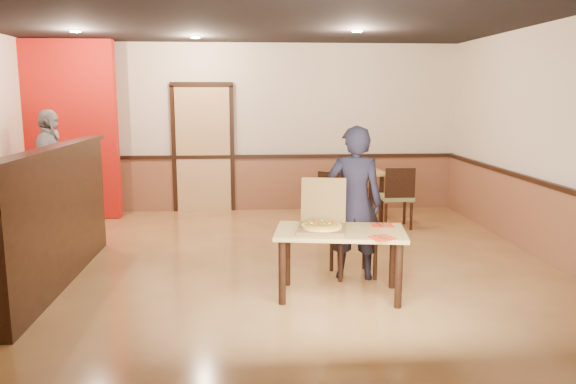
{
  "coord_description": "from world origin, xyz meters",
  "views": [
    {
      "loc": [
        -0.04,
        -6.02,
        1.96
      ],
      "look_at": [
        0.38,
        0.0,
        0.91
      ],
      "focal_mm": 35.0,
      "sensor_mm": 36.0,
      "label": 1
    }
  ],
  "objects_px": {
    "passerby": "(51,170)",
    "condiment": "(351,165)",
    "diner": "(354,203)",
    "pizza_box": "(322,224)",
    "main_table": "(340,241)",
    "diner_chair": "(352,228)",
    "side_table": "(359,182)",
    "side_chair_right": "(397,195)",
    "side_chair_left": "(334,197)"
  },
  "relations": [
    {
      "from": "diner_chair",
      "to": "diner",
      "type": "distance_m",
      "value": 0.35
    },
    {
      "from": "diner",
      "to": "pizza_box",
      "type": "bearing_deg",
      "value": 61.95
    },
    {
      "from": "condiment",
      "to": "side_chair_right",
      "type": "bearing_deg",
      "value": -48.45
    },
    {
      "from": "diner_chair",
      "to": "diner",
      "type": "bearing_deg",
      "value": -98.01
    },
    {
      "from": "side_table",
      "to": "pizza_box",
      "type": "bearing_deg",
      "value": -107.07
    },
    {
      "from": "side_chair_left",
      "to": "passerby",
      "type": "distance_m",
      "value": 4.15
    },
    {
      "from": "pizza_box",
      "to": "main_table",
      "type": "bearing_deg",
      "value": 2.46
    },
    {
      "from": "diner_chair",
      "to": "condiment",
      "type": "relative_size",
      "value": 5.58
    },
    {
      "from": "pizza_box",
      "to": "side_table",
      "type": "bearing_deg",
      "value": 83.81
    },
    {
      "from": "passerby",
      "to": "side_table",
      "type": "bearing_deg",
      "value": -87.05
    },
    {
      "from": "condiment",
      "to": "passerby",
      "type": "bearing_deg",
      "value": -175.83
    },
    {
      "from": "passerby",
      "to": "diner_chair",
      "type": "bearing_deg",
      "value": -121.48
    },
    {
      "from": "main_table",
      "to": "side_chair_left",
      "type": "height_order",
      "value": "side_chair_left"
    },
    {
      "from": "side_chair_right",
      "to": "condiment",
      "type": "height_order",
      "value": "condiment"
    },
    {
      "from": "diner",
      "to": "main_table",
      "type": "bearing_deg",
      "value": 77.05
    },
    {
      "from": "side_chair_right",
      "to": "passerby",
      "type": "relative_size",
      "value": 0.53
    },
    {
      "from": "main_table",
      "to": "diner_chair",
      "type": "height_order",
      "value": "diner_chair"
    },
    {
      "from": "side_chair_left",
      "to": "passerby",
      "type": "relative_size",
      "value": 0.5
    },
    {
      "from": "diner_chair",
      "to": "pizza_box",
      "type": "distance_m",
      "value": 0.81
    },
    {
      "from": "side_table",
      "to": "condiment",
      "type": "distance_m",
      "value": 0.29
    },
    {
      "from": "condiment",
      "to": "diner_chair",
      "type": "bearing_deg",
      "value": -100.07
    },
    {
      "from": "diner",
      "to": "pizza_box",
      "type": "height_order",
      "value": "diner"
    },
    {
      "from": "side_table",
      "to": "diner",
      "type": "height_order",
      "value": "diner"
    },
    {
      "from": "diner_chair",
      "to": "pizza_box",
      "type": "xyz_separation_m",
      "value": [
        -0.42,
        -0.66,
        0.22
      ]
    },
    {
      "from": "condiment",
      "to": "side_chair_left",
      "type": "bearing_deg",
      "value": -118.96
    },
    {
      "from": "diner_chair",
      "to": "side_chair_left",
      "type": "distance_m",
      "value": 2.07
    },
    {
      "from": "side_chair_right",
      "to": "pizza_box",
      "type": "height_order",
      "value": "pizza_box"
    },
    {
      "from": "side_chair_left",
      "to": "side_table",
      "type": "relative_size",
      "value": 1.12
    },
    {
      "from": "main_table",
      "to": "pizza_box",
      "type": "relative_size",
      "value": 2.22
    },
    {
      "from": "condiment",
      "to": "pizza_box",
      "type": "bearing_deg",
      "value": -104.93
    },
    {
      "from": "side_chair_left",
      "to": "main_table",
      "type": "bearing_deg",
      "value": 109.94
    },
    {
      "from": "passerby",
      "to": "condiment",
      "type": "distance_m",
      "value": 4.48
    },
    {
      "from": "diner_chair",
      "to": "side_chair_right",
      "type": "height_order",
      "value": "diner_chair"
    },
    {
      "from": "condiment",
      "to": "main_table",
      "type": "bearing_deg",
      "value": -102.0
    },
    {
      "from": "pizza_box",
      "to": "passerby",
      "type": "bearing_deg",
      "value": 150.49
    },
    {
      "from": "side_chair_left",
      "to": "side_table",
      "type": "height_order",
      "value": "side_chair_left"
    },
    {
      "from": "side_chair_left",
      "to": "side_chair_right",
      "type": "height_order",
      "value": "side_chair_right"
    },
    {
      "from": "pizza_box",
      "to": "condiment",
      "type": "bearing_deg",
      "value": 85.95
    },
    {
      "from": "diner_chair",
      "to": "diner",
      "type": "height_order",
      "value": "diner"
    },
    {
      "from": "pizza_box",
      "to": "diner",
      "type": "bearing_deg",
      "value": 62.26
    },
    {
      "from": "main_table",
      "to": "side_chair_right",
      "type": "bearing_deg",
      "value": 73.52
    },
    {
      "from": "diner",
      "to": "condiment",
      "type": "height_order",
      "value": "diner"
    },
    {
      "from": "pizza_box",
      "to": "condiment",
      "type": "distance_m",
      "value": 3.49
    },
    {
      "from": "side_chair_left",
      "to": "diner",
      "type": "height_order",
      "value": "diner"
    },
    {
      "from": "diner",
      "to": "pizza_box",
      "type": "relative_size",
      "value": 2.73
    },
    {
      "from": "side_table",
      "to": "passerby",
      "type": "relative_size",
      "value": 0.44
    },
    {
      "from": "main_table",
      "to": "passerby",
      "type": "xyz_separation_m",
      "value": [
        -3.75,
        3.07,
        0.32
      ]
    },
    {
      "from": "passerby",
      "to": "condiment",
      "type": "height_order",
      "value": "passerby"
    },
    {
      "from": "main_table",
      "to": "passerby",
      "type": "distance_m",
      "value": 4.85
    },
    {
      "from": "side_table",
      "to": "pizza_box",
      "type": "height_order",
      "value": "pizza_box"
    }
  ]
}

